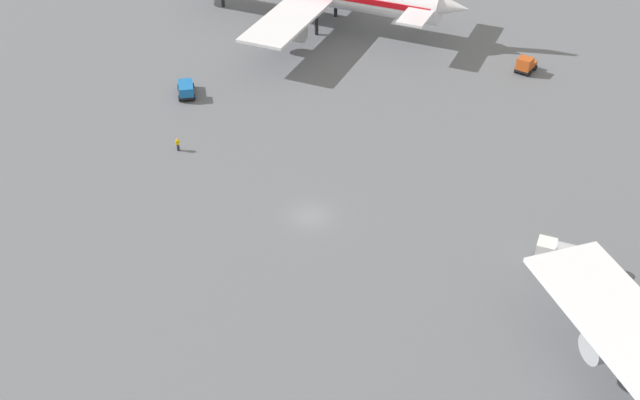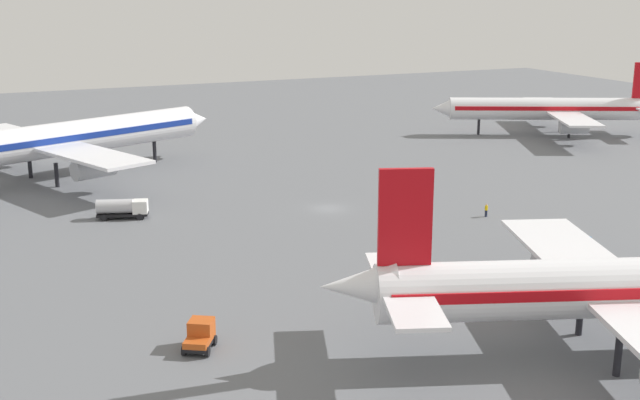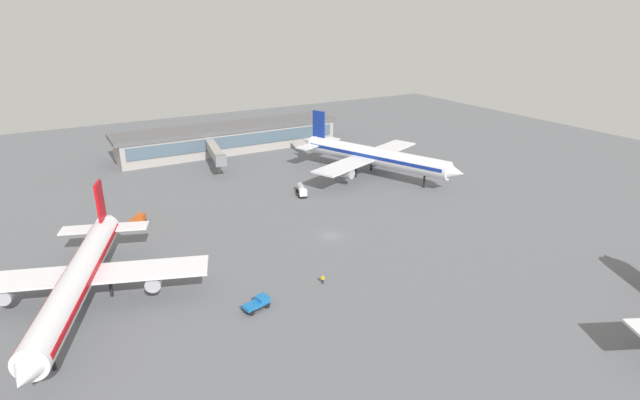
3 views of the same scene
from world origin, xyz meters
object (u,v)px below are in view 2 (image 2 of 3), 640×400
Objects in this scene: baggage_tug at (200,335)px; pushback_tractor at (567,236)px; airplane_taxiing at (552,109)px; airplane_distant at (60,139)px; airplane_at_gate at (637,287)px; ground_crew_worker at (486,210)px; fuel_truck at (122,208)px.

baggage_tug reaches higher than pushback_tractor.
pushback_tractor is at bearing 77.37° from airplane_taxiing.
airplane_taxiing is 0.83× the size of airplane_distant.
baggage_tug is (-14.86, -31.15, -4.44)m from airplane_at_gate.
airplane_at_gate reaches higher than ground_crew_worker.
fuel_truck reaches higher than ground_crew_worker.
fuel_truck is 45.99m from ground_crew_worker.
airplane_at_gate is 7.43× the size of fuel_truck.
ground_crew_worker is at bearing -31.13° from baggage_tug.
airplane_at_gate is 34.80m from baggage_tug.
airplane_at_gate is 100.49m from airplane_taxiing.
airplane_distant is 11.12× the size of pushback_tractor.
baggage_tug is 46.63m from pushback_tractor.
fuel_truck is at bearing -102.68° from airplane_distant.
airplane_at_gate is 0.93× the size of airplane_distant.
fuel_truck is at bearing 40.38° from pushback_tractor.
airplane_taxiing is 72.31m from pushback_tractor.
airplane_distant is 66.77m from baggage_tug.
airplane_taxiing is at bearing -52.22° from pushback_tractor.
airplane_taxiing is 92.15m from fuel_truck.
airplane_taxiing is 63.64m from ground_crew_worker.
pushback_tractor is at bearing -71.54° from airplane_distant.
airplane_distant reaches higher than airplane_taxiing.
airplane_distant is 26.35m from fuel_truck.
fuel_truck is at bearing 137.75° from airplane_at_gate.
airplane_at_gate is 10.32× the size of pushback_tractor.
airplane_at_gate is at bearing -84.18° from baggage_tug.
airplane_distant is at bearing 26.00° from pushback_tractor.
airplane_at_gate is at bearing 135.24° from pushback_tractor.
airplane_taxiing is 26.09× the size of ground_crew_worker.
airplane_distant reaches higher than fuel_truck.
pushback_tractor is (31.27, 43.99, -0.42)m from fuel_truck.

